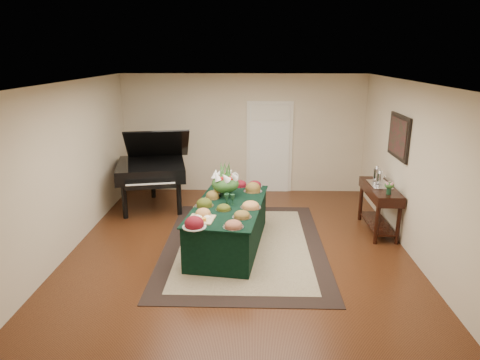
{
  "coord_description": "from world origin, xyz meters",
  "views": [
    {
      "loc": [
        0.2,
        -6.67,
        3.11
      ],
      "look_at": [
        0.0,
        0.3,
        1.05
      ],
      "focal_mm": 32.0,
      "sensor_mm": 36.0,
      "label": 1
    }
  ],
  "objects_px": {
    "floral_centerpiece": "(225,180)",
    "grand_piano": "(152,169)",
    "buffet_table": "(229,225)",
    "mahogany_sideboard": "(380,197)"
  },
  "relations": [
    {
      "from": "buffet_table",
      "to": "floral_centerpiece",
      "type": "relative_size",
      "value": 4.83
    },
    {
      "from": "grand_piano",
      "to": "mahogany_sideboard",
      "type": "distance_m",
      "value": 4.52
    },
    {
      "from": "mahogany_sideboard",
      "to": "grand_piano",
      "type": "bearing_deg",
      "value": 165.11
    },
    {
      "from": "buffet_table",
      "to": "grand_piano",
      "type": "xyz_separation_m",
      "value": [
        -1.69,
        1.88,
        0.46
      ]
    },
    {
      "from": "grand_piano",
      "to": "mahogany_sideboard",
      "type": "relative_size",
      "value": 1.42
    },
    {
      "from": "floral_centerpiece",
      "to": "grand_piano",
      "type": "relative_size",
      "value": 0.26
    },
    {
      "from": "grand_piano",
      "to": "mahogany_sideboard",
      "type": "height_order",
      "value": "grand_piano"
    },
    {
      "from": "mahogany_sideboard",
      "to": "buffet_table",
      "type": "bearing_deg",
      "value": -164.98
    },
    {
      "from": "floral_centerpiece",
      "to": "grand_piano",
      "type": "bearing_deg",
      "value": 137.73
    },
    {
      "from": "buffet_table",
      "to": "mahogany_sideboard",
      "type": "height_order",
      "value": "mahogany_sideboard"
    }
  ]
}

